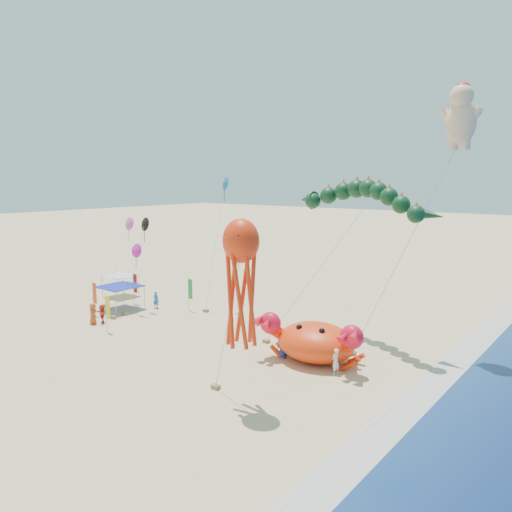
# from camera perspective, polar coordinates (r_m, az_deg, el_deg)

# --- Properties ---
(ground) EXTENTS (320.00, 320.00, 0.00)m
(ground) POSITION_cam_1_polar(r_m,az_deg,el_deg) (37.00, 0.54, -10.67)
(ground) COLOR #D1B784
(ground) RESTS_ON ground
(foam_strip) EXTENTS (320.00, 320.00, 0.00)m
(foam_strip) POSITION_cam_1_polar(r_m,az_deg,el_deg) (31.68, 18.63, -14.59)
(foam_strip) COLOR silver
(foam_strip) RESTS_ON ground
(crab_inflatable) EXTENTS (7.46, 5.18, 3.27)m
(crab_inflatable) POSITION_cam_1_polar(r_m,az_deg,el_deg) (34.63, 6.76, -9.60)
(crab_inflatable) COLOR #F6350C
(crab_inflatable) RESTS_ON ground
(dragon_kite) EXTENTS (12.20, 7.45, 11.89)m
(dragon_kite) POSITION_cam_1_polar(r_m,az_deg,el_deg) (38.34, 11.84, 5.95)
(dragon_kite) COLOR black
(dragon_kite) RESTS_ON ground
(cherub_kite) EXTENTS (6.24, 6.21, 18.75)m
(cherub_kite) POSITION_cam_1_polar(r_m,az_deg,el_deg) (37.72, 22.36, 14.66)
(cherub_kite) COLOR #FFC49B
(cherub_kite) RESTS_ON ground
(octopus_kite) EXTENTS (3.76, 1.86, 10.30)m
(octopus_kite) POSITION_cam_1_polar(r_m,az_deg,el_deg) (26.54, -1.73, -1.95)
(octopus_kite) COLOR #FF310D
(octopus_kite) RESTS_ON ground
(canopy_blue) EXTENTS (3.84, 3.84, 2.71)m
(canopy_blue) POSITION_cam_1_polar(r_m,az_deg,el_deg) (49.12, -15.36, -3.13)
(canopy_blue) COLOR gray
(canopy_blue) RESTS_ON ground
(canopy_white) EXTENTS (3.19, 3.19, 2.71)m
(canopy_white) POSITION_cam_1_polar(r_m,az_deg,el_deg) (54.56, -15.30, -1.96)
(canopy_white) COLOR gray
(canopy_white) RESTS_ON ground
(feather_flags) EXTENTS (6.71, 8.89, 3.20)m
(feather_flags) POSITION_cam_1_polar(r_m,az_deg,el_deg) (46.88, -13.88, -4.18)
(feather_flags) COLOR gray
(feather_flags) RESTS_ON ground
(beachgoers) EXTENTS (22.62, 7.70, 1.82)m
(beachgoers) POSITION_cam_1_polar(r_m,az_deg,el_deg) (41.60, -11.08, -7.40)
(beachgoers) COLOR #1A3A9A
(beachgoers) RESTS_ON ground
(small_kites) EXTENTS (10.66, 10.09, 12.59)m
(small_kites) POSITION_cam_1_polar(r_m,az_deg,el_deg) (47.97, -11.35, 2.96)
(small_kites) COLOR #D417A8
(small_kites) RESTS_ON ground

